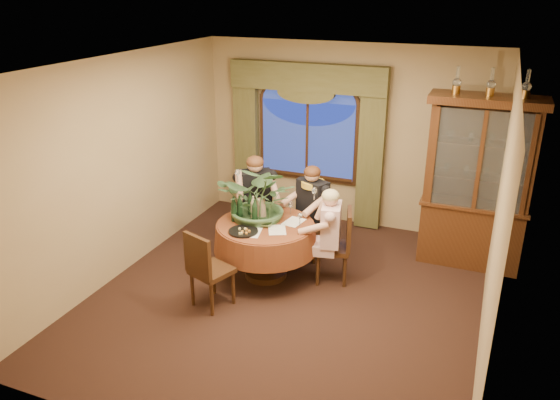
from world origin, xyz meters
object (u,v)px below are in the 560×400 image
at_px(person_pink, 331,237).
at_px(oil_lamp_right, 527,84).
at_px(china_cabinet, 477,184).
at_px(wine_bottle_0, 250,204).
at_px(chair_front_left, 212,269).
at_px(olive_bowl, 266,225).
at_px(chair_back, 253,215).
at_px(oil_lamp_left, 457,80).
at_px(stoneware_vase, 261,208).
at_px(chair_right, 332,246).
at_px(wine_bottle_5, 234,209).
at_px(wine_bottle_4, 240,205).
at_px(chair_back_right, 315,224).
at_px(wine_bottle_1, 240,208).
at_px(person_back, 256,203).
at_px(person_scarf, 312,212).
at_px(dining_table, 266,250).
at_px(wine_bottle_2, 255,212).
at_px(centerpiece_plant, 261,170).
at_px(oil_lamp_center, 491,82).

bearing_deg(person_pink, oil_lamp_right, -70.67).
distance_m(china_cabinet, wine_bottle_0, 2.97).
relative_size(chair_front_left, olive_bowl, 6.16).
xyz_separation_m(chair_back, wine_bottle_0, (0.24, -0.61, 0.44)).
relative_size(oil_lamp_left, stoneware_vase, 1.31).
relative_size(chair_right, wine_bottle_5, 2.91).
bearing_deg(china_cabinet, chair_front_left, -140.63).
distance_m(chair_right, wine_bottle_4, 1.29).
xyz_separation_m(chair_back_right, wine_bottle_1, (-0.75, -0.79, 0.44)).
xyz_separation_m(person_back, wine_bottle_4, (0.06, -0.63, 0.21)).
xyz_separation_m(chair_back_right, olive_bowl, (-0.37, -0.86, 0.29)).
height_order(oil_lamp_left, person_scarf, oil_lamp_left).
height_order(dining_table, chair_back, chair_back).
bearing_deg(wine_bottle_2, china_cabinet, 29.49).
bearing_deg(wine_bottle_0, chair_front_left, -92.22).
distance_m(person_back, wine_bottle_2, 0.85).
bearing_deg(person_back, oil_lamp_left, 162.42).
bearing_deg(centerpiece_plant, oil_lamp_left, 30.08).
bearing_deg(wine_bottle_0, dining_table, -27.20).
relative_size(oil_lamp_left, wine_bottle_5, 1.03).
bearing_deg(oil_lamp_left, oil_lamp_center, 0.00).
distance_m(person_pink, wine_bottle_2, 1.00).
bearing_deg(wine_bottle_4, person_pink, 5.07).
relative_size(chair_back_right, stoneware_vase, 3.69).
relative_size(olive_bowl, wine_bottle_0, 0.47).
relative_size(china_cabinet, wine_bottle_1, 6.96).
bearing_deg(china_cabinet, olive_bowl, -148.58).
bearing_deg(wine_bottle_0, chair_right, 4.63).
height_order(stoneware_vase, wine_bottle_4, wine_bottle_4).
relative_size(china_cabinet, centerpiece_plant, 1.99).
bearing_deg(oil_lamp_center, chair_front_left, -140.63).
height_order(oil_lamp_right, chair_back_right, oil_lamp_right).
height_order(person_back, wine_bottle_4, person_back).
distance_m(person_back, wine_bottle_0, 0.62).
bearing_deg(chair_front_left, wine_bottle_5, 116.42).
height_order(centerpiece_plant, wine_bottle_2, centerpiece_plant).
distance_m(person_pink, person_back, 1.37).
height_order(chair_front_left, wine_bottle_0, wine_bottle_0).
xyz_separation_m(china_cabinet, wine_bottle_2, (-2.53, -1.43, -0.23)).
xyz_separation_m(person_scarf, centerpiece_plant, (-0.48, -0.63, 0.73)).
relative_size(dining_table, centerpiece_plant, 1.16).
bearing_deg(person_back, oil_lamp_right, 158.75).
distance_m(chair_right, stoneware_vase, 1.03).
bearing_deg(stoneware_vase, oil_lamp_right, 22.57).
bearing_deg(chair_back, oil_lamp_center, 157.48).
xyz_separation_m(centerpiece_plant, wine_bottle_4, (-0.27, -0.08, -0.49)).
bearing_deg(chair_right, chair_back, 53.20).
xyz_separation_m(person_scarf, wine_bottle_4, (-0.75, -0.71, 0.25)).
bearing_deg(dining_table, oil_lamp_right, 26.01).
relative_size(oil_lamp_right, person_pink, 0.27).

